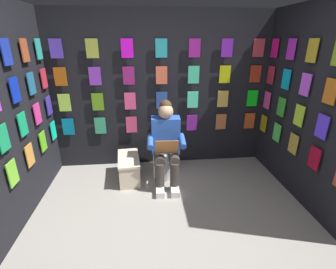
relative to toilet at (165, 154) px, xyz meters
The scene contains 7 objects.
ground_plane 1.67m from the toilet, 89.37° to the left, with size 30.00×30.00×0.00m, color gray.
display_wall_back 0.97m from the toilet, 87.66° to the right, with size 3.43×0.14×2.38m.
display_wall_left 2.00m from the toilet, 159.75° to the left, with size 0.14×2.03×2.38m.
display_wall_right 2.03m from the toilet, 19.86° to the left, with size 0.14×2.03×2.38m.
toilet is the anchor object (origin of this frame).
person_reading 0.35m from the toilet, 87.88° to the left, with size 0.54×0.69×1.19m.
comic_longbox_near 0.58m from the toilet, 11.34° to the left, with size 0.35×0.65×0.35m.
Camera 1 is at (0.28, 1.71, 1.96)m, focal length 26.13 mm.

